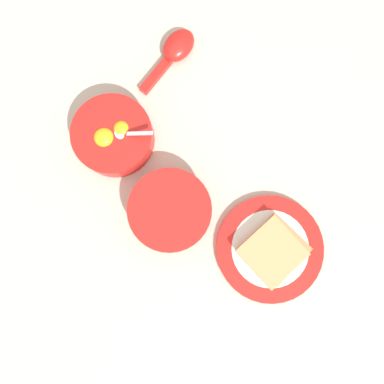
{
  "coord_description": "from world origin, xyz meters",
  "views": [
    {
      "loc": [
        0.08,
        -0.0,
        0.73
      ],
      "look_at": [
        0.02,
        0.04,
        0.02
      ],
      "focal_mm": 35.0,
      "sensor_mm": 36.0,
      "label": 1
    }
  ],
  "objects_px": {
    "toast_plate": "(270,248)",
    "egg_bowl": "(114,136)",
    "soup_spoon": "(176,49)",
    "toast_sandwich": "(274,251)",
    "congee_bowl": "(171,210)"
  },
  "relations": [
    {
      "from": "soup_spoon",
      "to": "egg_bowl",
      "type": "bearing_deg",
      "value": -68.53
    },
    {
      "from": "egg_bowl",
      "to": "congee_bowl",
      "type": "bearing_deg",
      "value": 2.13
    },
    {
      "from": "toast_plate",
      "to": "toast_sandwich",
      "type": "distance_m",
      "value": 0.02
    },
    {
      "from": "egg_bowl",
      "to": "congee_bowl",
      "type": "height_order",
      "value": "egg_bowl"
    },
    {
      "from": "congee_bowl",
      "to": "egg_bowl",
      "type": "bearing_deg",
      "value": -177.87
    },
    {
      "from": "toast_plate",
      "to": "egg_bowl",
      "type": "bearing_deg",
      "value": -161.08
    },
    {
      "from": "toast_plate",
      "to": "toast_sandwich",
      "type": "xyz_separation_m",
      "value": [
        0.0,
        0.0,
        0.02
      ]
    },
    {
      "from": "toast_plate",
      "to": "toast_sandwich",
      "type": "bearing_deg",
      "value": 13.95
    },
    {
      "from": "egg_bowl",
      "to": "toast_sandwich",
      "type": "height_order",
      "value": "egg_bowl"
    },
    {
      "from": "egg_bowl",
      "to": "toast_sandwich",
      "type": "bearing_deg",
      "value": 18.86
    },
    {
      "from": "egg_bowl",
      "to": "soup_spoon",
      "type": "bearing_deg",
      "value": 111.47
    },
    {
      "from": "egg_bowl",
      "to": "toast_plate",
      "type": "distance_m",
      "value": 0.37
    },
    {
      "from": "egg_bowl",
      "to": "congee_bowl",
      "type": "xyz_separation_m",
      "value": [
        0.18,
        0.01,
        0.0
      ]
    },
    {
      "from": "toast_plate",
      "to": "congee_bowl",
      "type": "xyz_separation_m",
      "value": [
        -0.17,
        -0.11,
        0.02
      ]
    },
    {
      "from": "congee_bowl",
      "to": "toast_plate",
      "type": "bearing_deg",
      "value": 33.7
    }
  ]
}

